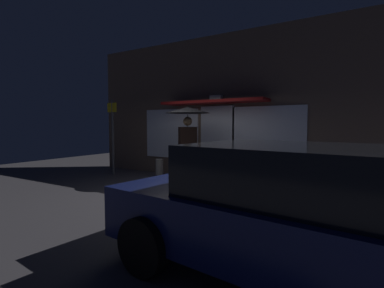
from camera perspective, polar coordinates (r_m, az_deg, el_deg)
name	(u,v)px	position (r m, az deg, el deg)	size (l,w,h in m)	color
ground_plane	(176,193)	(6.90, -3.13, -9.86)	(18.00, 18.00, 0.00)	#423F44
building_facade	(219,109)	(8.75, 5.53, 7.06)	(9.28, 1.00, 4.31)	brown
person_with_umbrella	(188,123)	(7.65, -0.89, 4.18)	(1.20, 1.20, 2.12)	black
parked_car	(311,213)	(3.22, 22.73, -12.71)	(4.52, 2.44, 1.42)	navy
street_sign_post	(113,133)	(9.66, -15.58, 2.23)	(0.40, 0.07, 2.45)	#595B60
sidewalk_bollard	(235,172)	(7.87, 8.58, -5.61)	(0.29, 0.29, 0.70)	slate
sidewalk_bollard_2	(159,169)	(8.71, -6.54, -4.99)	(0.23, 0.23, 0.60)	#9E998E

